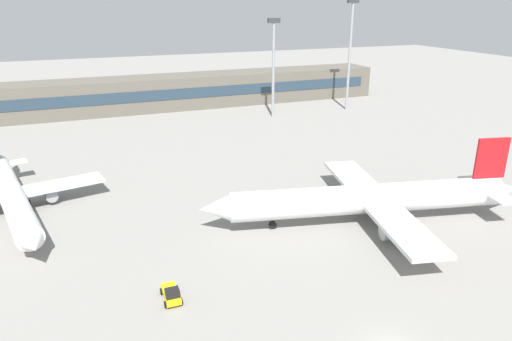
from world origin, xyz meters
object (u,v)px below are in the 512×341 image
object	(u,v)px
airplane_near	(366,199)
baggage_tug_yellow	(171,294)
airplane_mid	(11,195)
floodlight_tower_west	(350,48)
floodlight_tower_east	(273,61)

from	to	relation	value
airplane_near	baggage_tug_yellow	bearing A→B (deg)	-164.30
airplane_mid	floodlight_tower_west	xyz separation A→B (m)	(81.18, 41.32, 13.93)
airplane_near	airplane_mid	xyz separation A→B (m)	(-45.47, 20.91, -0.60)
airplane_mid	floodlight_tower_east	distance (m)	72.12
airplane_near	baggage_tug_yellow	distance (m)	29.99
airplane_near	floodlight_tower_west	xyz separation A→B (m)	(35.71, 62.23, 13.33)
floodlight_tower_east	airplane_near	bearing A→B (deg)	-101.84
airplane_near	baggage_tug_yellow	xyz separation A→B (m)	(-28.76, -8.08, -2.65)
airplane_mid	floodlight_tower_east	xyz separation A→B (m)	(58.39, 40.72, 11.57)
airplane_mid	baggage_tug_yellow	bearing A→B (deg)	-60.04
airplane_mid	baggage_tug_yellow	distance (m)	33.53
baggage_tug_yellow	floodlight_tower_east	size ratio (longest dim) A/B	0.15
baggage_tug_yellow	floodlight_tower_west	bearing A→B (deg)	47.48
floodlight_tower_west	floodlight_tower_east	world-z (taller)	floodlight_tower_west
floodlight_tower_west	floodlight_tower_east	bearing A→B (deg)	-178.48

